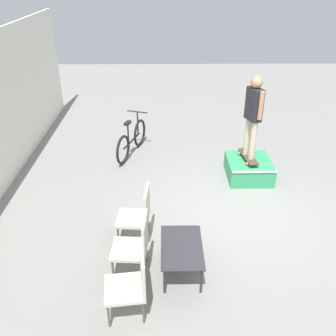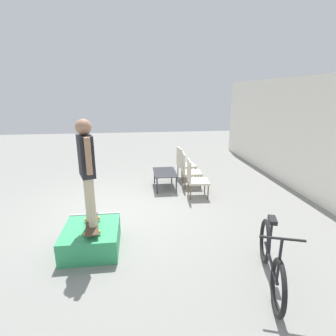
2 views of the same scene
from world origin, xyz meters
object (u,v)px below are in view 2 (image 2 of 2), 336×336
Objects in this scene: skate_ramp_box at (92,238)px; coffee_table at (165,174)px; patio_chair_center at (188,169)px; patio_chair_right at (194,177)px; patio_chair_left at (184,162)px; person_skater at (87,165)px; bicycle at (271,260)px; skateboard_on_ramp at (92,224)px.

skate_ramp_box is 3.25m from coffee_table.
patio_chair_center and patio_chair_right have the same top height.
patio_chair_left reaches higher than skate_ramp_box.
patio_chair_center is at bearing 123.31° from person_skater.
patio_chair_right is (0.76, 0.00, 0.00)m from patio_chair_center.
skate_ramp_box is 1.06× the size of patio_chair_left.
skate_ramp_box is at bearing 145.09° from patio_chair_center.
patio_chair_center reaches higher than coffee_table.
skate_ramp_box is 1.06× the size of patio_chair_center.
patio_chair_right is (-2.08, 2.26, 0.32)m from skate_ramp_box.
skate_ramp_box is 3.64m from patio_chair_center.
patio_chair_right reaches higher than coffee_table.
coffee_table is 0.60× the size of bicycle.
skateboard_on_ramp reaches higher than skate_ramp_box.
patio_chair_right is at bearing 132.65° from skate_ramp_box.
skate_ramp_box is 0.28m from skateboard_on_ramp.
bicycle reaches higher than skate_ramp_box.
patio_chair_right is at bearing -176.42° from patio_chair_center.
patio_chair_right is (1.50, -0.00, 0.00)m from patio_chair_left.
patio_chair_left is (-3.58, 2.26, 0.32)m from skate_ramp_box.
patio_chair_center is 1.00× the size of patio_chair_right.
coffee_table is (-2.86, 1.55, -1.10)m from person_skater.
patio_chair_center is at bearing 141.51° from skate_ramp_box.
skate_ramp_box is 0.62× the size of bicycle.
skateboard_on_ramp is 0.84× the size of patio_chair_center.
bicycle is at bearing 47.25° from person_skater.
patio_chair_center is at bearing -156.39° from bicycle.
coffee_table is 1.03× the size of patio_chair_left.
bicycle is (4.01, 0.36, -0.15)m from patio_chair_center.
patio_chair_center is 4.03m from bicycle.
skateboard_on_ramp is 4.24m from patio_chair_left.
skateboard_on_ramp is 0.82× the size of coffee_table.
skateboard_on_ramp is 2.83m from bicycle.
patio_chair_right reaches higher than skate_ramp_box.
patio_chair_center is 0.76m from patio_chair_right.
person_skater reaches higher than patio_chair_center.
bicycle is at bearing 65.92° from skate_ramp_box.
person_skater reaches higher than patio_chair_right.
person_skater is at bearing 141.67° from patio_chair_left.
skateboard_on_ramp is at bearing 141.67° from patio_chair_left.
bicycle is (1.14, 2.58, -1.14)m from person_skater.
person_skater is 1.04× the size of bicycle.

